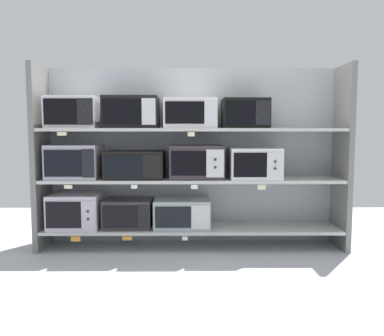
{
  "coord_description": "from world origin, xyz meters",
  "views": [
    {
      "loc": [
        -0.02,
        -3.74,
        1.13
      ],
      "look_at": [
        0.0,
        0.0,
        0.78
      ],
      "focal_mm": 36.22,
      "sensor_mm": 36.0,
      "label": 1
    }
  ],
  "objects_px": {
    "microwave_4": "(135,165)",
    "microwave_10": "(245,114)",
    "microwave_9": "(190,114)",
    "microwave_2": "(182,213)",
    "microwave_6": "(254,163)",
    "microwave_0": "(77,210)",
    "microwave_1": "(128,213)",
    "microwave_7": "(73,113)",
    "microwave_8": "(131,113)",
    "microwave_3": "(75,162)",
    "microwave_5": "(197,162)"
  },
  "relations": [
    {
      "from": "microwave_7",
      "to": "microwave_9",
      "type": "height_order",
      "value": "microwave_7"
    },
    {
      "from": "microwave_2",
      "to": "microwave_9",
      "type": "xyz_separation_m",
      "value": [
        0.08,
        -0.0,
        0.97
      ]
    },
    {
      "from": "microwave_4",
      "to": "microwave_7",
      "type": "distance_m",
      "value": 0.77
    },
    {
      "from": "microwave_0",
      "to": "microwave_1",
      "type": "relative_size",
      "value": 1.05
    },
    {
      "from": "microwave_2",
      "to": "microwave_6",
      "type": "distance_m",
      "value": 0.85
    },
    {
      "from": "microwave_9",
      "to": "microwave_2",
      "type": "bearing_deg",
      "value": 179.97
    },
    {
      "from": "microwave_0",
      "to": "microwave_6",
      "type": "xyz_separation_m",
      "value": [
        1.73,
        -0.0,
        0.46
      ]
    },
    {
      "from": "microwave_5",
      "to": "microwave_8",
      "type": "relative_size",
      "value": 1.0
    },
    {
      "from": "microwave_0",
      "to": "microwave_1",
      "type": "height_order",
      "value": "microwave_0"
    },
    {
      "from": "microwave_7",
      "to": "microwave_8",
      "type": "distance_m",
      "value": 0.55
    },
    {
      "from": "microwave_9",
      "to": "microwave_1",
      "type": "bearing_deg",
      "value": -179.97
    },
    {
      "from": "microwave_1",
      "to": "microwave_8",
      "type": "xyz_separation_m",
      "value": [
        0.05,
        0.0,
        0.98
      ]
    },
    {
      "from": "microwave_0",
      "to": "microwave_6",
      "type": "relative_size",
      "value": 1.0
    },
    {
      "from": "microwave_0",
      "to": "microwave_2",
      "type": "bearing_deg",
      "value": 0.01
    },
    {
      "from": "microwave_4",
      "to": "microwave_9",
      "type": "height_order",
      "value": "microwave_9"
    },
    {
      "from": "microwave_4",
      "to": "microwave_6",
      "type": "distance_m",
      "value": 1.15
    },
    {
      "from": "microwave_7",
      "to": "microwave_10",
      "type": "bearing_deg",
      "value": 0.0
    },
    {
      "from": "microwave_4",
      "to": "microwave_9",
      "type": "bearing_deg",
      "value": 0.02
    },
    {
      "from": "microwave_7",
      "to": "microwave_8",
      "type": "bearing_deg",
      "value": 0.01
    },
    {
      "from": "microwave_0",
      "to": "microwave_1",
      "type": "bearing_deg",
      "value": -0.02
    },
    {
      "from": "microwave_2",
      "to": "microwave_10",
      "type": "height_order",
      "value": "microwave_10"
    },
    {
      "from": "microwave_1",
      "to": "microwave_4",
      "type": "relative_size",
      "value": 0.83
    },
    {
      "from": "microwave_5",
      "to": "microwave_9",
      "type": "xyz_separation_m",
      "value": [
        -0.06,
        -0.0,
        0.46
      ]
    },
    {
      "from": "microwave_1",
      "to": "microwave_10",
      "type": "relative_size",
      "value": 1.07
    },
    {
      "from": "microwave_7",
      "to": "microwave_9",
      "type": "xyz_separation_m",
      "value": [
        1.12,
        0.0,
        -0.01
      ]
    },
    {
      "from": "microwave_0",
      "to": "microwave_1",
      "type": "distance_m",
      "value": 0.5
    },
    {
      "from": "microwave_2",
      "to": "microwave_7",
      "type": "bearing_deg",
      "value": -179.98
    },
    {
      "from": "microwave_3",
      "to": "microwave_10",
      "type": "bearing_deg",
      "value": -0.0
    },
    {
      "from": "microwave_6",
      "to": "microwave_3",
      "type": "bearing_deg",
      "value": 180.0
    },
    {
      "from": "microwave_0",
      "to": "microwave_8",
      "type": "relative_size",
      "value": 0.94
    },
    {
      "from": "microwave_1",
      "to": "microwave_4",
      "type": "bearing_deg",
      "value": 0.11
    },
    {
      "from": "microwave_4",
      "to": "microwave_10",
      "type": "bearing_deg",
      "value": -0.0
    },
    {
      "from": "microwave_1",
      "to": "microwave_7",
      "type": "bearing_deg",
      "value": 180.0
    },
    {
      "from": "microwave_0",
      "to": "microwave_5",
      "type": "bearing_deg",
      "value": 0.01
    },
    {
      "from": "microwave_8",
      "to": "microwave_1",
      "type": "bearing_deg",
      "value": -179.85
    },
    {
      "from": "microwave_7",
      "to": "microwave_2",
      "type": "bearing_deg",
      "value": 0.02
    },
    {
      "from": "microwave_7",
      "to": "microwave_1",
      "type": "bearing_deg",
      "value": -0.0
    },
    {
      "from": "microwave_4",
      "to": "microwave_5",
      "type": "bearing_deg",
      "value": 0.02
    },
    {
      "from": "microwave_3",
      "to": "microwave_8",
      "type": "bearing_deg",
      "value": -0.0
    },
    {
      "from": "microwave_1",
      "to": "microwave_2",
      "type": "distance_m",
      "value": 0.53
    },
    {
      "from": "microwave_6",
      "to": "microwave_8",
      "type": "distance_m",
      "value": 1.28
    },
    {
      "from": "microwave_10",
      "to": "microwave_7",
      "type": "bearing_deg",
      "value": -180.0
    },
    {
      "from": "microwave_3",
      "to": "microwave_0",
      "type": "bearing_deg",
      "value": 176.15
    },
    {
      "from": "microwave_8",
      "to": "microwave_9",
      "type": "bearing_deg",
      "value": 0.02
    },
    {
      "from": "microwave_5",
      "to": "microwave_10",
      "type": "xyz_separation_m",
      "value": [
        0.46,
        -0.0,
        0.46
      ]
    },
    {
      "from": "microwave_2",
      "to": "microwave_5",
      "type": "distance_m",
      "value": 0.52
    },
    {
      "from": "microwave_2",
      "to": "microwave_3",
      "type": "xyz_separation_m",
      "value": [
        -1.03,
        -0.0,
        0.51
      ]
    },
    {
      "from": "microwave_4",
      "to": "microwave_9",
      "type": "relative_size",
      "value": 1.12
    },
    {
      "from": "microwave_3",
      "to": "microwave_4",
      "type": "bearing_deg",
      "value": 0.0
    },
    {
      "from": "microwave_1",
      "to": "microwave_2",
      "type": "xyz_separation_m",
      "value": [
        0.53,
        0.0,
        0.0
      ]
    }
  ]
}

